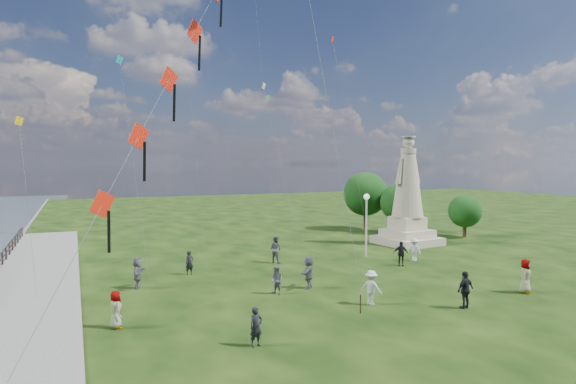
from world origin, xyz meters
name	(u,v)px	position (x,y,z in m)	size (l,w,h in m)	color
statue	(407,204)	(14.93, 18.03, 3.56)	(5.05, 5.05, 9.43)	#C4B294
lamppost	(366,211)	(8.53, 14.76, 3.44)	(0.44, 0.44, 4.78)	silver
tree_row	(390,199)	(18.27, 25.16, 3.41)	(9.46, 12.66, 6.18)	#382314
person_0	(256,327)	(-5.40, 1.16, 0.77)	(0.56, 0.37, 1.54)	black
person_1	(277,280)	(-1.81, 7.68, 0.77)	(0.74, 0.46, 1.53)	#595960
person_2	(371,288)	(1.77, 4.00, 0.86)	(1.11, 0.57, 1.72)	silver
person_3	(465,290)	(5.60, 1.60, 0.92)	(1.07, 0.55, 1.83)	black
person_4	(525,276)	(10.66, 2.39, 0.93)	(0.91, 0.56, 1.86)	#595960
person_5	(138,273)	(-8.51, 12.02, 0.88)	(1.64, 0.71, 1.77)	#595960
person_6	(190,263)	(-5.09, 14.18, 0.76)	(0.55, 0.36, 1.52)	black
person_7	(276,249)	(1.34, 15.42, 0.97)	(0.95, 0.58, 1.95)	#595960
person_8	(414,250)	(10.77, 11.89, 0.83)	(1.07, 0.55, 1.65)	silver
person_9	(401,254)	(8.83, 10.89, 0.85)	(1.00, 0.51, 1.71)	black
person_10	(116,310)	(-10.18, 5.53, 0.81)	(0.79, 0.49, 1.62)	#595960
person_11	(308,272)	(0.32, 8.12, 0.92)	(1.70, 0.73, 1.84)	#595960
red_kite_train	(180,63)	(-7.48, 4.61, 11.27)	(10.07, 9.35, 18.18)	black
small_kites	(229,68)	(0.46, 23.40, 15.09)	(27.14, 17.85, 33.42)	teal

